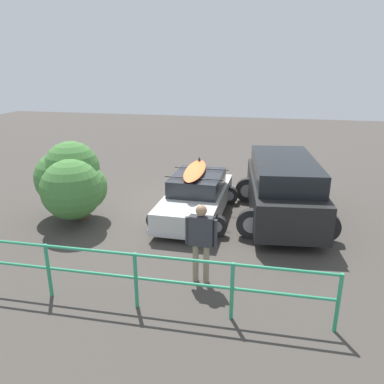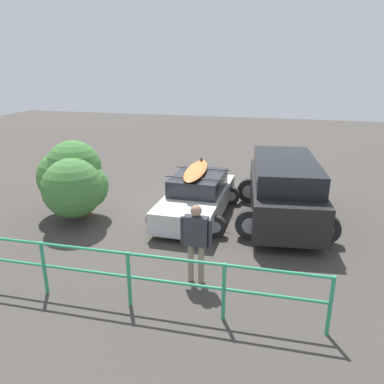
% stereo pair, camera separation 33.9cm
% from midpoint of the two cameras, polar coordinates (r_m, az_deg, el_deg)
% --- Properties ---
extents(ground_plane, '(44.00, 44.00, 0.02)m').
position_cam_midpoint_polar(ground_plane, '(12.07, -0.40, -2.26)').
color(ground_plane, '#423D38').
rests_on(ground_plane, ground).
extents(sedan_car, '(2.27, 4.10, 1.53)m').
position_cam_midpoint_polar(sedan_car, '(11.20, 1.67, -0.68)').
color(sedan_car, silver).
rests_on(sedan_car, ground).
extents(suv_car, '(2.96, 4.91, 1.83)m').
position_cam_midpoint_polar(suv_car, '(11.10, 14.64, 0.43)').
color(suv_car, black).
rests_on(suv_car, ground).
extents(person_bystander, '(0.67, 0.23, 1.71)m').
position_cam_midpoint_polar(person_bystander, '(7.64, 1.90, -6.84)').
color(person_bystander, gray).
rests_on(person_bystander, ground).
extents(railing_fence, '(7.17, 0.19, 1.13)m').
position_cam_midpoint_polar(railing_fence, '(7.10, -8.29, -11.80)').
color(railing_fence, '#2D9366').
rests_on(railing_fence, ground).
extents(bush_near_left, '(2.32, 2.40, 2.28)m').
position_cam_midpoint_polar(bush_near_left, '(11.33, -17.00, 1.58)').
color(bush_near_left, '#4C3828').
rests_on(bush_near_left, ground).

